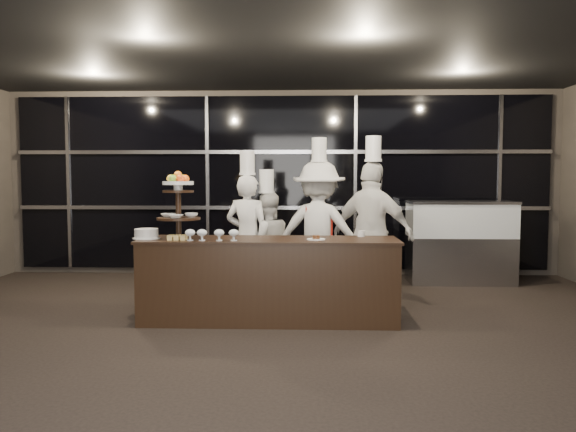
{
  "coord_description": "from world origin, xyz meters",
  "views": [
    {
      "loc": [
        0.44,
        -4.19,
        1.6
      ],
      "look_at": [
        0.21,
        2.24,
        1.15
      ],
      "focal_mm": 35.0,
      "sensor_mm": 36.0,
      "label": 1
    }
  ],
  "objects_px": {
    "display_case": "(460,238)",
    "chef_a": "(248,235)",
    "chef_b": "(267,244)",
    "chef_d": "(372,233)",
    "display_stand": "(178,201)",
    "buffet_counter": "(269,279)",
    "chef_c": "(319,231)",
    "layer_cake": "(146,234)"
  },
  "relations": [
    {
      "from": "display_case",
      "to": "chef_a",
      "type": "relative_size",
      "value": 0.81
    },
    {
      "from": "chef_b",
      "to": "chef_d",
      "type": "height_order",
      "value": "chef_d"
    },
    {
      "from": "display_stand",
      "to": "chef_a",
      "type": "bearing_deg",
      "value": 59.29
    },
    {
      "from": "buffet_counter",
      "to": "chef_c",
      "type": "height_order",
      "value": "chef_c"
    },
    {
      "from": "chef_b",
      "to": "chef_c",
      "type": "bearing_deg",
      "value": -10.81
    },
    {
      "from": "display_stand",
      "to": "chef_b",
      "type": "bearing_deg",
      "value": 52.6
    },
    {
      "from": "chef_a",
      "to": "buffet_counter",
      "type": "bearing_deg",
      "value": -72.08
    },
    {
      "from": "buffet_counter",
      "to": "chef_b",
      "type": "xyz_separation_m",
      "value": [
        -0.11,
        1.16,
        0.25
      ]
    },
    {
      "from": "buffet_counter",
      "to": "display_case",
      "type": "height_order",
      "value": "display_case"
    },
    {
      "from": "display_stand",
      "to": "layer_cake",
      "type": "bearing_deg",
      "value": -171.82
    },
    {
      "from": "chef_a",
      "to": "display_case",
      "type": "bearing_deg",
      "value": 22.42
    },
    {
      "from": "chef_b",
      "to": "layer_cake",
      "type": "bearing_deg",
      "value": -135.54
    },
    {
      "from": "chef_a",
      "to": "chef_c",
      "type": "bearing_deg",
      "value": -3.52
    },
    {
      "from": "display_case",
      "to": "chef_b",
      "type": "distance_m",
      "value": 3.08
    },
    {
      "from": "display_stand",
      "to": "display_case",
      "type": "height_order",
      "value": "display_stand"
    },
    {
      "from": "layer_cake",
      "to": "chef_b",
      "type": "xyz_separation_m",
      "value": [
        1.24,
        1.21,
        -0.26
      ]
    },
    {
      "from": "buffet_counter",
      "to": "chef_a",
      "type": "distance_m",
      "value": 1.21
    },
    {
      "from": "display_case",
      "to": "chef_d",
      "type": "bearing_deg",
      "value": -132.65
    },
    {
      "from": "chef_a",
      "to": "chef_d",
      "type": "relative_size",
      "value": 0.92
    },
    {
      "from": "buffet_counter",
      "to": "chef_d",
      "type": "bearing_deg",
      "value": 30.77
    },
    {
      "from": "buffet_counter",
      "to": "display_stand",
      "type": "height_order",
      "value": "display_stand"
    },
    {
      "from": "buffet_counter",
      "to": "layer_cake",
      "type": "bearing_deg",
      "value": -177.87
    },
    {
      "from": "buffet_counter",
      "to": "chef_b",
      "type": "distance_m",
      "value": 1.2
    },
    {
      "from": "display_stand",
      "to": "chef_a",
      "type": "relative_size",
      "value": 0.39
    },
    {
      "from": "layer_cake",
      "to": "chef_c",
      "type": "xyz_separation_m",
      "value": [
        1.92,
        1.08,
        -0.07
      ]
    },
    {
      "from": "display_stand",
      "to": "chef_d",
      "type": "xyz_separation_m",
      "value": [
        2.22,
        0.73,
        -0.43
      ]
    },
    {
      "from": "display_stand",
      "to": "layer_cake",
      "type": "height_order",
      "value": "display_stand"
    },
    {
      "from": "layer_cake",
      "to": "display_case",
      "type": "bearing_deg",
      "value": 30.62
    },
    {
      "from": "chef_b",
      "to": "chef_c",
      "type": "distance_m",
      "value": 0.72
    },
    {
      "from": "layer_cake",
      "to": "chef_d",
      "type": "xyz_separation_m",
      "value": [
        2.57,
        0.78,
        -0.06
      ]
    },
    {
      "from": "display_case",
      "to": "buffet_counter",
      "type": "bearing_deg",
      "value": -139.1
    },
    {
      "from": "buffet_counter",
      "to": "chef_c",
      "type": "xyz_separation_m",
      "value": [
        0.57,
        1.03,
        0.44
      ]
    },
    {
      "from": "display_stand",
      "to": "chef_a",
      "type": "distance_m",
      "value": 1.36
    },
    {
      "from": "buffet_counter",
      "to": "layer_cake",
      "type": "relative_size",
      "value": 9.47
    },
    {
      "from": "display_stand",
      "to": "display_case",
      "type": "bearing_deg",
      "value": 32.36
    },
    {
      "from": "chef_a",
      "to": "display_stand",
      "type": "bearing_deg",
      "value": -120.71
    },
    {
      "from": "buffet_counter",
      "to": "chef_a",
      "type": "relative_size",
      "value": 1.47
    },
    {
      "from": "buffet_counter",
      "to": "chef_c",
      "type": "distance_m",
      "value": 1.26
    },
    {
      "from": "buffet_counter",
      "to": "chef_d",
      "type": "distance_m",
      "value": 1.49
    },
    {
      "from": "display_stand",
      "to": "chef_a",
      "type": "height_order",
      "value": "chef_a"
    },
    {
      "from": "display_case",
      "to": "chef_c",
      "type": "bearing_deg",
      "value": -148.39
    },
    {
      "from": "display_case",
      "to": "chef_c",
      "type": "xyz_separation_m",
      "value": [
        -2.16,
        -1.33,
        0.22
      ]
    }
  ]
}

